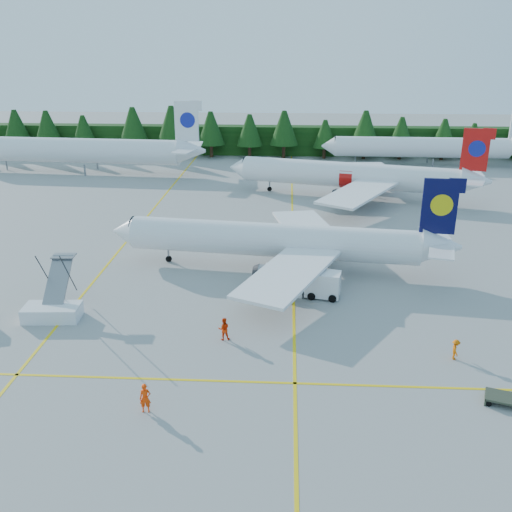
# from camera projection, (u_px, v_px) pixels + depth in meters

# --- Properties ---
(ground) EXTENTS (320.00, 320.00, 0.00)m
(ground) POSITION_uv_depth(u_px,v_px,m) (220.00, 339.00, 45.90)
(ground) COLOR #9F9F9A
(ground) RESTS_ON ground
(taxi_stripe_a) EXTENTS (0.25, 120.00, 0.01)m
(taxi_stripe_a) POSITION_uv_depth(u_px,v_px,m) (118.00, 251.00, 65.33)
(taxi_stripe_a) COLOR yellow
(taxi_stripe_a) RESTS_ON ground
(taxi_stripe_b) EXTENTS (0.25, 120.00, 0.01)m
(taxi_stripe_b) POSITION_uv_depth(u_px,v_px,m) (293.00, 255.00, 64.29)
(taxi_stripe_b) COLOR yellow
(taxi_stripe_b) RESTS_ON ground
(taxi_stripe_cross) EXTENTS (80.00, 0.25, 0.01)m
(taxi_stripe_cross) POSITION_uv_depth(u_px,v_px,m) (210.00, 381.00, 40.28)
(taxi_stripe_cross) COLOR yellow
(taxi_stripe_cross) RESTS_ON ground
(treeline_hedge) EXTENTS (220.00, 4.00, 6.00)m
(treeline_hedge) POSITION_uv_depth(u_px,v_px,m) (264.00, 140.00, 121.54)
(treeline_hedge) COLOR black
(treeline_hedge) RESTS_ON ground
(airliner_navy) EXTENTS (35.46, 29.02, 10.33)m
(airliner_navy) POSITION_uv_depth(u_px,v_px,m) (267.00, 240.00, 59.44)
(airliner_navy) COLOR white
(airliner_navy) RESTS_ON ground
(airliner_red) EXTENTS (38.01, 30.87, 11.28)m
(airliner_red) POSITION_uv_depth(u_px,v_px,m) (343.00, 175.00, 87.49)
(airliner_red) COLOR white
(airliner_red) RESTS_ON ground
(airliner_far_left) EXTENTS (44.86, 7.41, 13.04)m
(airliner_far_left) POSITION_uv_depth(u_px,v_px,m) (71.00, 150.00, 104.35)
(airliner_far_left) COLOR white
(airliner_far_left) RESTS_ON ground
(airliner_far_right) EXTENTS (39.09, 4.74, 11.36)m
(airliner_far_right) POSITION_uv_depth(u_px,v_px,m) (416.00, 147.00, 110.46)
(airliner_far_right) COLOR white
(airliner_far_right) RESTS_ON ground
(airstairs) EXTENTS (4.91, 6.66, 4.29)m
(airstairs) POSITION_uv_depth(u_px,v_px,m) (53.00, 307.00, 49.35)
(airstairs) COLOR white
(airstairs) RESTS_ON ground
(service_truck) EXTENTS (5.41, 2.83, 2.48)m
(service_truck) POSITION_uv_depth(u_px,v_px,m) (313.00, 284.00, 53.42)
(service_truck) COLOR silver
(service_truck) RESTS_ON ground
(crew_a) EXTENTS (0.80, 0.58, 2.02)m
(crew_a) POSITION_uv_depth(u_px,v_px,m) (145.00, 398.00, 36.57)
(crew_a) COLOR #FF3A05
(crew_a) RESTS_ON ground
(crew_b) EXTENTS (1.03, 0.86, 1.90)m
(crew_b) POSITION_uv_depth(u_px,v_px,m) (224.00, 329.00, 45.58)
(crew_b) COLOR red
(crew_b) RESTS_ON ground
(crew_c) EXTENTS (0.50, 0.70, 1.62)m
(crew_c) POSITION_uv_depth(u_px,v_px,m) (456.00, 350.00, 42.77)
(crew_c) COLOR #D55904
(crew_c) RESTS_ON ground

